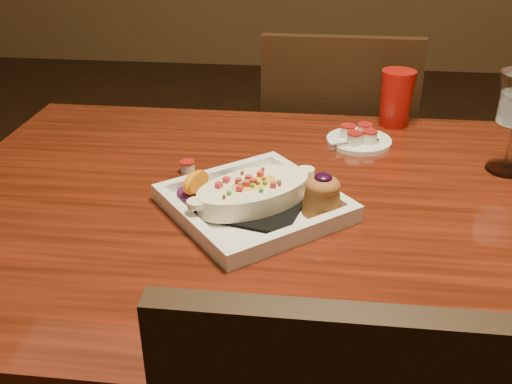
# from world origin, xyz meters

# --- Properties ---
(table) EXTENTS (1.50, 0.90, 0.75)m
(table) POSITION_xyz_m (0.00, 0.00, 0.65)
(table) COLOR maroon
(table) RESTS_ON floor
(chair_far) EXTENTS (0.42, 0.42, 0.93)m
(chair_far) POSITION_xyz_m (-0.00, 0.63, 0.51)
(chair_far) COLOR black
(chair_far) RESTS_ON floor
(plate) EXTENTS (0.38, 0.38, 0.08)m
(plate) POSITION_xyz_m (-0.14, -0.04, 0.78)
(plate) COLOR white
(plate) RESTS_ON table
(saucer) EXTENTS (0.14, 0.14, 0.10)m
(saucer) POSITION_xyz_m (0.04, 0.28, 0.76)
(saucer) COLOR white
(saucer) RESTS_ON table
(creamer_loose) EXTENTS (0.03, 0.03, 0.02)m
(creamer_loose) POSITION_xyz_m (-0.30, 0.10, 0.76)
(creamer_loose) COLOR silver
(creamer_loose) RESTS_ON table
(red_tumbler) EXTENTS (0.08, 0.08, 0.13)m
(red_tumbler) POSITION_xyz_m (0.13, 0.40, 0.82)
(red_tumbler) COLOR #A4110B
(red_tumbler) RESTS_ON table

